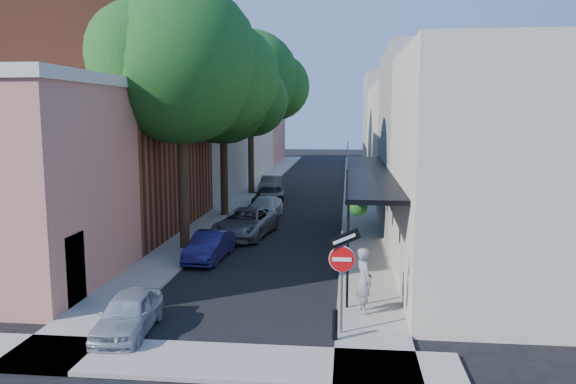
% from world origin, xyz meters
% --- Properties ---
extents(ground, '(160.00, 160.00, 0.00)m').
position_xyz_m(ground, '(0.00, 0.00, 0.00)').
color(ground, black).
rests_on(ground, ground).
extents(road_surface, '(6.00, 64.00, 0.01)m').
position_xyz_m(road_surface, '(0.00, 30.00, 0.01)').
color(road_surface, black).
rests_on(road_surface, ground).
extents(sidewalk_left, '(2.00, 64.00, 0.12)m').
position_xyz_m(sidewalk_left, '(-4.00, 30.00, 0.06)').
color(sidewalk_left, gray).
rests_on(sidewalk_left, ground).
extents(sidewalk_right, '(2.00, 64.00, 0.12)m').
position_xyz_m(sidewalk_right, '(4.00, 30.00, 0.06)').
color(sidewalk_right, gray).
rests_on(sidewalk_right, ground).
extents(sidewalk_cross, '(12.00, 2.00, 0.12)m').
position_xyz_m(sidewalk_cross, '(0.00, -1.00, 0.06)').
color(sidewalk_cross, gray).
rests_on(sidewalk_cross, ground).
extents(buildings_left, '(10.10, 59.10, 12.00)m').
position_xyz_m(buildings_left, '(-9.30, 28.76, 4.94)').
color(buildings_left, tan).
rests_on(buildings_left, ground).
extents(buildings_right, '(9.80, 55.00, 10.00)m').
position_xyz_m(buildings_right, '(8.99, 29.49, 4.42)').
color(buildings_right, beige).
rests_on(buildings_right, ground).
extents(sign_post, '(0.89, 0.17, 2.99)m').
position_xyz_m(sign_post, '(3.16, 0.97, 2.04)').
color(sign_post, '#595B60').
rests_on(sign_post, ground).
extents(bollard, '(0.14, 0.14, 0.80)m').
position_xyz_m(bollard, '(3.00, 0.50, 0.52)').
color(bollard, black).
rests_on(bollard, sidewalk_right).
extents(oak_near, '(7.48, 6.80, 11.42)m').
position_xyz_m(oak_near, '(-3.37, 10.26, 7.88)').
color(oak_near, '#302213').
rests_on(oak_near, ground).
extents(oak_mid, '(6.60, 6.00, 10.20)m').
position_xyz_m(oak_mid, '(-3.42, 18.23, 7.06)').
color(oak_mid, '#302213').
rests_on(oak_mid, ground).
extents(oak_far, '(7.70, 7.00, 11.90)m').
position_xyz_m(oak_far, '(-3.35, 27.27, 8.26)').
color(oak_far, '#302213').
rests_on(oak_far, ground).
extents(parked_car_a, '(1.58, 3.38, 1.12)m').
position_xyz_m(parked_car_a, '(-2.60, 0.60, 0.56)').
color(parked_car_a, '#9FA4B0').
rests_on(parked_car_a, ground).
extents(parked_car_b, '(1.48, 3.62, 1.17)m').
position_xyz_m(parked_car_b, '(-2.30, 8.39, 0.58)').
color(parked_car_b, '#191748').
rests_on(parked_car_b, ground).
extents(parked_car_c, '(2.89, 5.14, 1.36)m').
position_xyz_m(parked_car_c, '(-1.63, 12.90, 0.68)').
color(parked_car_c, slate).
rests_on(parked_car_c, ground).
extents(parked_car_d, '(2.00, 4.26, 1.20)m').
position_xyz_m(parked_car_d, '(-1.40, 17.71, 0.60)').
color(parked_car_d, silver).
rests_on(parked_car_d, ground).
extents(parked_car_e, '(1.88, 4.08, 1.35)m').
position_xyz_m(parked_car_e, '(-1.85, 22.31, 0.68)').
color(parked_car_e, black).
rests_on(parked_car_e, ground).
extents(parked_car_f, '(1.37, 3.74, 1.22)m').
position_xyz_m(parked_car_f, '(-2.60, 28.45, 0.61)').
color(parked_car_f, slate).
rests_on(parked_car_f, ground).
extents(pedestrian, '(0.69, 0.83, 1.95)m').
position_xyz_m(pedestrian, '(3.78, 2.62, 1.09)').
color(pedestrian, gray).
rests_on(pedestrian, sidewalk_right).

